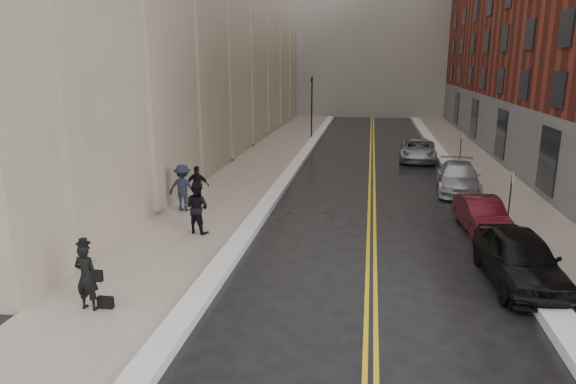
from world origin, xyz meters
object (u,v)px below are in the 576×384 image
(pedestrian_b, at_px, (183,188))
(car_maroon, at_px, (482,215))
(car_black, at_px, (520,258))
(pedestrian_a, at_px, (197,208))
(pedestrian_main, at_px, (87,277))
(pedestrian_c, at_px, (198,186))
(car_silver_far, at_px, (418,150))
(car_silver_near, at_px, (458,178))

(pedestrian_b, bearing_deg, car_maroon, 179.66)
(car_black, distance_m, pedestrian_a, 11.10)
(pedestrian_main, bearing_deg, pedestrian_b, -78.68)
(pedestrian_a, distance_m, pedestrian_c, 3.94)
(pedestrian_main, bearing_deg, car_black, -155.28)
(pedestrian_main, height_order, pedestrian_a, pedestrian_a)
(car_silver_far, bearing_deg, pedestrian_a, -115.16)
(car_maroon, bearing_deg, pedestrian_main, -147.89)
(car_silver_near, height_order, pedestrian_b, pedestrian_b)
(car_silver_near, relative_size, pedestrian_c, 2.79)
(car_silver_near, bearing_deg, pedestrian_c, -151.76)
(car_silver_near, bearing_deg, car_maroon, -85.09)
(car_silver_near, height_order, car_silver_far, car_silver_near)
(pedestrian_b, bearing_deg, pedestrian_c, -105.73)
(car_maroon, distance_m, car_silver_far, 14.64)
(car_silver_near, bearing_deg, pedestrian_b, -148.38)
(car_black, xyz_separation_m, pedestrian_main, (-11.59, -3.81, 0.26))
(pedestrian_a, height_order, pedestrian_c, pedestrian_a)
(car_black, relative_size, pedestrian_a, 2.39)
(car_maroon, xyz_separation_m, pedestrian_main, (-11.50, -8.77, 0.41))
(car_black, bearing_deg, pedestrian_a, 163.60)
(pedestrian_a, bearing_deg, car_silver_near, -121.70)
(car_silver_far, bearing_deg, car_silver_near, -76.94)
(car_black, bearing_deg, pedestrian_main, -164.93)
(pedestrian_main, xyz_separation_m, pedestrian_b, (-0.76, 9.09, 0.11))
(car_silver_far, bearing_deg, pedestrian_c, -124.99)
(pedestrian_c, bearing_deg, pedestrian_b, 67.70)
(car_maroon, bearing_deg, car_silver_far, 89.62)
(car_silver_far, xyz_separation_m, pedestrian_c, (-10.72, -13.27, 0.34))
(car_maroon, xyz_separation_m, pedestrian_a, (-10.70, -2.42, 0.48))
(car_maroon, height_order, car_silver_far, car_silver_far)
(car_black, height_order, pedestrian_b, pedestrian_b)
(car_black, distance_m, pedestrian_main, 12.20)
(car_maroon, distance_m, car_silver_near, 6.31)
(pedestrian_b, distance_m, pedestrian_c, 1.05)
(pedestrian_a, height_order, pedestrian_b, pedestrian_b)
(car_black, distance_m, pedestrian_c, 13.59)
(car_maroon, relative_size, car_silver_far, 0.79)
(car_maroon, relative_size, pedestrian_a, 2.00)
(car_black, distance_m, pedestrian_b, 13.44)
(car_silver_near, height_order, pedestrian_c, pedestrian_c)
(pedestrian_c, bearing_deg, pedestrian_main, 87.18)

